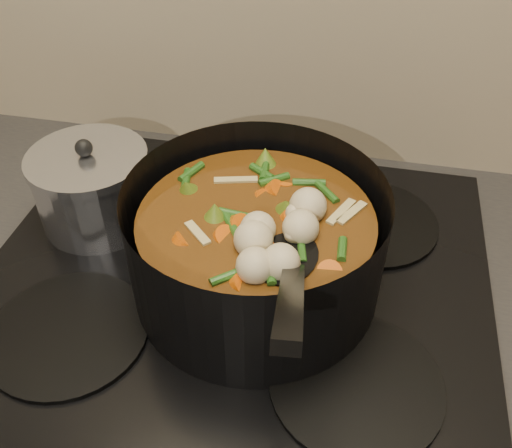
# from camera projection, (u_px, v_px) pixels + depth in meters

# --- Properties ---
(stovetop) EXTENTS (0.62, 0.54, 0.03)m
(stovetop) POSITION_uv_depth(u_px,v_px,m) (235.00, 278.00, 0.71)
(stovetop) COLOR black
(stovetop) RESTS_ON counter
(stockpot) EXTENTS (0.31, 0.40, 0.21)m
(stockpot) POSITION_uv_depth(u_px,v_px,m) (256.00, 246.00, 0.65)
(stockpot) COLOR black
(stockpot) RESTS_ON stovetop
(saucepan) EXTENTS (0.16, 0.16, 0.13)m
(saucepan) POSITION_uv_depth(u_px,v_px,m) (93.00, 188.00, 0.75)
(saucepan) COLOR silver
(saucepan) RESTS_ON stovetop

